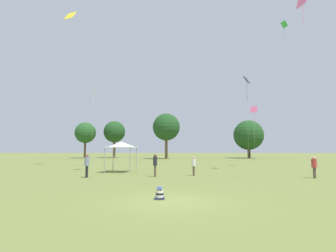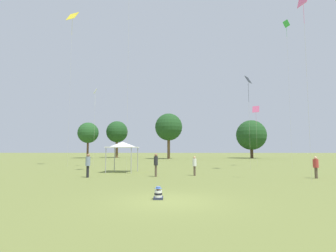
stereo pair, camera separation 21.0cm
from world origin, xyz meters
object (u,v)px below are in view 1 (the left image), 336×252
(person_standing_3, at_px, (155,163))
(kite_0, at_px, (254,111))
(kite_2, at_px, (93,95))
(distant_tree_1, at_px, (166,127))
(kite_6, at_px, (285,34))
(person_standing_0, at_px, (314,165))
(distant_tree_0, at_px, (114,132))
(kite_3, at_px, (247,83))
(seated_toddler, at_px, (160,194))
(kite_4, at_px, (302,8))
(kite_5, at_px, (70,19))
(distant_tree_3, at_px, (85,133))
(canopy_tent, at_px, (121,145))
(person_standing_1, at_px, (87,163))
(person_standing_2, at_px, (194,164))
(distant_tree_2, at_px, (249,135))

(person_standing_3, relative_size, kite_0, 0.23)
(kite_2, xyz_separation_m, distant_tree_1, (8.69, 28.12, -1.75))
(kite_0, distance_m, kite_6, 10.22)
(person_standing_0, relative_size, distant_tree_0, 0.17)
(kite_3, distance_m, kite_6, 9.79)
(seated_toddler, relative_size, distant_tree_0, 0.06)
(person_standing_3, bearing_deg, kite_4, -42.06)
(kite_5, height_order, distant_tree_1, kite_5)
(distant_tree_0, xyz_separation_m, distant_tree_3, (-6.52, -3.62, -0.45))
(canopy_tent, xyz_separation_m, distant_tree_3, (-16.74, 39.92, 3.69))
(seated_toddler, bearing_deg, kite_3, 61.06)
(kite_0, height_order, kite_4, kite_4)
(kite_2, relative_size, kite_4, 0.76)
(person_standing_1, height_order, kite_5, kite_5)
(canopy_tent, bearing_deg, person_standing_3, -48.87)
(canopy_tent, height_order, kite_6, kite_6)
(kite_6, bearing_deg, person_standing_2, 153.46)
(canopy_tent, distance_m, kite_6, 24.19)
(distant_tree_1, height_order, distant_tree_3, distant_tree_1)
(distant_tree_2, bearing_deg, kite_4, -101.91)
(person_standing_0, height_order, kite_6, kite_6)
(person_standing_0, bearing_deg, distant_tree_0, -167.25)
(person_standing_2, height_order, kite_4, kite_4)
(kite_4, bearing_deg, kite_0, -157.44)
(person_standing_3, relative_size, distant_tree_0, 0.19)
(distant_tree_2, height_order, distant_tree_3, distant_tree_2)
(distant_tree_1, bearing_deg, kite_0, -64.28)
(person_standing_1, distance_m, canopy_tent, 5.30)
(person_standing_0, height_order, kite_0, kite_0)
(kite_5, bearing_deg, distant_tree_1, 131.27)
(kite_4, height_order, distant_tree_1, kite_4)
(seated_toddler, height_order, distant_tree_2, distant_tree_2)
(kite_5, bearing_deg, canopy_tent, 22.52)
(person_standing_1, xyz_separation_m, distant_tree_3, (-14.97, 44.68, 5.20))
(kite_4, height_order, distant_tree_0, kite_4)
(kite_2, height_order, kite_5, kite_5)
(person_standing_0, height_order, person_standing_1, person_standing_1)
(seated_toddler, relative_size, kite_3, 0.06)
(seated_toddler, bearing_deg, kite_4, 29.94)
(distant_tree_1, bearing_deg, canopy_tent, -95.93)
(kite_0, relative_size, kite_5, 0.38)
(kite_3, bearing_deg, distant_tree_0, 113.26)
(person_standing_2, height_order, kite_3, kite_3)
(person_standing_3, relative_size, distant_tree_1, 0.18)
(canopy_tent, height_order, kite_3, kite_3)
(seated_toddler, bearing_deg, distant_tree_1, 90.02)
(kite_2, bearing_deg, seated_toddler, 52.03)
(person_standing_2, bearing_deg, distant_tree_1, 16.31)
(seated_toddler, xyz_separation_m, kite_3, (8.72, 16.27, 9.12))
(distant_tree_2, bearing_deg, person_standing_0, -100.44)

